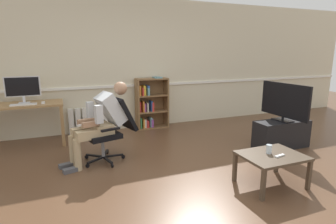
{
  "coord_description": "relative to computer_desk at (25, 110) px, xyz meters",
  "views": [
    {
      "loc": [
        -1.42,
        -3.03,
        1.64
      ],
      "look_at": [
        0.15,
        0.85,
        0.7
      ],
      "focal_mm": 29.17,
      "sensor_mm": 36.0,
      "label": 1
    }
  ],
  "objects": [
    {
      "name": "drinking_glass",
      "position": [
        2.91,
        -2.7,
        -0.19
      ],
      "size": [
        0.07,
        0.07,
        0.11
      ],
      "primitive_type": "cylinder",
      "color": "silver",
      "rests_on": "coffee_table"
    },
    {
      "name": "ground_plane",
      "position": [
        1.98,
        -2.15,
        -0.64
      ],
      "size": [
        18.0,
        18.0,
        0.0
      ],
      "primitive_type": "plane",
      "color": "brown"
    },
    {
      "name": "bookshelf",
      "position": [
        2.35,
        0.29,
        -0.13
      ],
      "size": [
        0.68,
        0.29,
        1.1
      ],
      "color": "brown",
      "rests_on": "ground_plane"
    },
    {
      "name": "person_seated",
      "position": [
        1.1,
        -1.21,
        -0.0
      ],
      "size": [
        1.06,
        0.56,
        1.19
      ],
      "rotation": [
        0.0,
        0.0,
        -1.31
      ],
      "color": "tan",
      "rests_on": "ground_plane"
    },
    {
      "name": "coffee_table",
      "position": [
        2.92,
        -2.75,
        -0.29
      ],
      "size": [
        0.75,
        0.58,
        0.4
      ],
      "color": "#4C3D2D",
      "rests_on": "ground_plane"
    },
    {
      "name": "tv_screen",
      "position": [
        4.05,
        -1.75,
        0.17
      ],
      "size": [
        0.21,
        0.98,
        0.64
      ],
      "rotation": [
        0.0,
        0.0,
        1.62
      ],
      "color": "black",
      "rests_on": "tv_stand"
    },
    {
      "name": "tv_stand",
      "position": [
        4.05,
        -1.75,
        -0.4
      ],
      "size": [
        0.97,
        0.37,
        0.48
      ],
      "color": "black",
      "rests_on": "ground_plane"
    },
    {
      "name": "radiator",
      "position": [
        1.14,
        0.39,
        -0.38
      ],
      "size": [
        0.91,
        0.08,
        0.52
      ],
      "color": "white",
      "rests_on": "ground_plane"
    },
    {
      "name": "back_wall",
      "position": [
        1.98,
        0.5,
        0.7
      ],
      "size": [
        12.0,
        0.13,
        2.7
      ],
      "color": "beige",
      "rests_on": "ground_plane"
    },
    {
      "name": "spare_remote",
      "position": [
        2.96,
        -2.83,
        -0.23
      ],
      "size": [
        0.15,
        0.06,
        0.02
      ],
      "primitive_type": "cube",
      "rotation": [
        0.0,
        0.0,
        1.74
      ],
      "color": "white",
      "rests_on": "coffee_table"
    },
    {
      "name": "keyboard",
      "position": [
        -0.0,
        -0.14,
        0.12
      ],
      "size": [
        0.41,
        0.12,
        0.02
      ],
      "primitive_type": "cube",
      "color": "white",
      "rests_on": "computer_desk"
    },
    {
      "name": "office_chair",
      "position": [
        1.26,
        -1.16,
        -0.12
      ],
      "size": [
        0.83,
        0.66,
        0.96
      ],
      "rotation": [
        0.0,
        0.0,
        -1.31
      ],
      "color": "black",
      "rests_on": "ground_plane"
    },
    {
      "name": "computer_desk",
      "position": [
        0.0,
        0.0,
        0.0
      ],
      "size": [
        1.22,
        0.61,
        0.76
      ],
      "color": "#9E7547",
      "rests_on": "ground_plane"
    },
    {
      "name": "computer_mouse",
      "position": [
        0.3,
        -0.12,
        0.13
      ],
      "size": [
        0.06,
        0.1,
        0.03
      ],
      "primitive_type": "cube",
      "color": "white",
      "rests_on": "computer_desk"
    },
    {
      "name": "imac_monitor",
      "position": [
        -0.01,
        0.08,
        0.38
      ],
      "size": [
        0.57,
        0.14,
        0.46
      ],
      "color": "silver",
      "rests_on": "computer_desk"
    }
  ]
}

